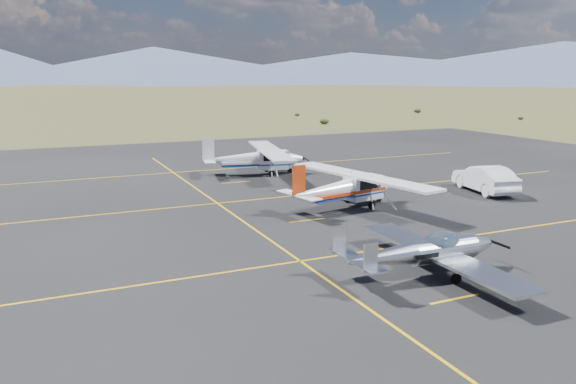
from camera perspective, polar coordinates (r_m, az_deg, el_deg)
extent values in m
plane|color=#383D1C|center=(23.84, 16.61, -6.28)|extent=(1600.00, 1600.00, 0.00)
cube|color=black|center=(29.24, 7.68, -2.51)|extent=(72.00, 72.00, 0.02)
cube|color=silver|center=(21.56, 15.23, -6.13)|extent=(1.49, 8.62, 0.11)
ellipsoid|color=#99BFD8|center=(21.42, 15.30, -4.96)|extent=(1.58, 0.92, 0.78)
cube|color=silver|center=(19.53, 7.07, -6.86)|extent=(0.70, 2.88, 0.06)
cube|color=silver|center=(18.48, 8.38, -6.60)|extent=(0.53, 0.06, 0.96)
cube|color=silver|center=(20.20, 5.23, -4.89)|extent=(0.53, 0.06, 0.96)
cylinder|color=black|center=(22.68, 18.20, -6.86)|extent=(0.33, 0.09, 0.33)
cylinder|color=black|center=(20.78, 16.72, -8.42)|extent=(0.38, 0.11, 0.38)
cylinder|color=black|center=(22.46, 12.95, -6.66)|extent=(0.38, 0.11, 0.38)
cube|color=white|center=(31.56, 7.67, 0.47)|extent=(2.29, 1.50, 1.30)
cube|color=white|center=(31.30, 7.45, 1.63)|extent=(3.56, 10.64, 0.13)
cube|color=black|center=(31.51, 7.68, 0.94)|extent=(1.73, 1.43, 0.53)
cube|color=#AF300E|center=(30.75, 5.97, 0.02)|extent=(4.93, 2.05, 0.17)
cube|color=#AF300E|center=(28.52, 1.10, 1.21)|extent=(0.81, 0.23, 1.54)
cube|color=white|center=(28.68, 1.09, -0.30)|extent=(1.32, 3.15, 0.06)
cylinder|color=black|center=(32.58, 9.23, -0.72)|extent=(0.36, 0.16, 0.35)
cylinder|color=black|center=(30.82, 8.52, -1.35)|extent=(0.44, 0.21, 0.42)
cylinder|color=black|center=(32.26, 6.03, -0.69)|extent=(0.44, 0.21, 0.42)
cube|color=silver|center=(41.08, -1.55, 3.29)|extent=(2.37, 1.56, 1.34)
cube|color=silver|center=(40.94, -1.83, 4.24)|extent=(3.74, 10.99, 0.14)
cube|color=black|center=(41.04, -1.56, 3.67)|extent=(1.79, 1.48, 0.55)
cube|color=silver|center=(40.87, -3.33, 3.09)|extent=(5.09, 2.15, 0.18)
cube|color=silver|center=(40.34, -8.09, 4.36)|extent=(0.84, 0.24, 1.59)
cube|color=silver|center=(40.45, -8.06, 3.25)|extent=(1.38, 3.26, 0.06)
cylinder|color=black|center=(41.47, 0.20, 2.17)|extent=(0.37, 0.17, 0.36)
cylinder|color=black|center=(40.15, -1.69, 1.89)|extent=(0.45, 0.22, 0.44)
cylinder|color=black|center=(42.17, -2.21, 2.38)|extent=(0.45, 0.22, 0.44)
imported|color=white|center=(36.89, 19.35, 1.29)|extent=(2.76, 5.34, 1.68)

